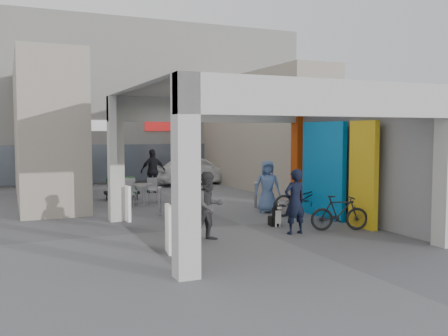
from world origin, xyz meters
name	(u,v)px	position (x,y,z in m)	size (l,w,h in m)	color
ground	(243,225)	(0.00, 0.00, 0.00)	(90.00, 90.00, 0.00)	#5C5D62
arcade_canopy	(276,140)	(0.54, -0.82, 2.30)	(6.40, 6.45, 6.40)	beige
far_building	(127,103)	(0.00, 13.99, 3.99)	(18.00, 4.08, 8.00)	white
plaza_bldg_left	(45,132)	(-4.50, 7.50, 2.50)	(2.00, 9.00, 5.00)	#A19785
plaza_bldg_right	(262,132)	(4.50, 7.50, 2.50)	(2.00, 9.00, 5.00)	#A19785
bollard_left	(160,202)	(-1.65, 2.33, 0.43)	(0.09, 0.09, 0.85)	gray
bollard_center	(205,198)	(-0.15, 2.47, 0.45)	(0.09, 0.09, 0.90)	gray
bollard_right	(256,195)	(1.68, 2.55, 0.42)	(0.09, 0.09, 0.84)	gray
advert_board_near	(169,229)	(-2.75, -2.18, 0.51)	(0.17, 0.56, 1.00)	white
advert_board_far	(126,203)	(-2.75, 1.86, 0.51)	(0.16, 0.56, 1.00)	white
cafe_set	(138,195)	(-1.66, 4.94, 0.31)	(1.44, 1.16, 0.87)	#A2A2A7
produce_stand	(122,191)	(-1.93, 6.38, 0.32)	(1.22, 0.66, 0.81)	black
crate_stack	(182,186)	(0.74, 7.33, 0.28)	(0.51, 0.43, 0.56)	#18571B
border_collie	(276,216)	(0.72, -0.50, 0.27)	(0.25, 0.48, 0.67)	black
man_with_dog	(295,202)	(0.66, -1.57, 0.80)	(0.58, 0.38, 1.60)	black
man_back_turned	(209,206)	(-1.55, -1.43, 0.80)	(0.78, 0.60, 1.59)	#3D3D3F
man_elderly	(267,187)	(1.60, 1.60, 0.81)	(0.79, 0.52, 1.62)	#5773A9
man_crates	(153,171)	(-0.32, 7.89, 0.90)	(1.05, 0.44, 1.80)	black
bicycle_front	(302,199)	(2.30, 0.70, 0.51)	(0.67, 1.93, 1.01)	black
bicycle_rear	(339,213)	(1.94, -1.63, 0.45)	(0.42, 1.49, 0.90)	black
white_van	(196,170)	(2.42, 10.29, 0.69)	(1.62, 4.03, 1.37)	white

